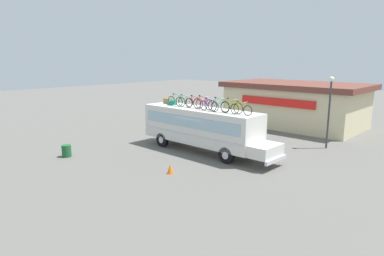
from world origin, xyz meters
TOP-DOWN VIEW (x-y plane):
  - ground_plane at (0.00, 0.00)m, footprint 120.00×120.00m
  - bus at (0.21, -0.00)m, footprint 10.76×2.44m
  - luggage_bag_1 at (-3.74, 0.34)m, footprint 0.53×0.43m
  - luggage_bag_2 at (-2.85, -0.02)m, footprint 0.56×0.52m
  - rooftop_bicycle_1 at (-2.25, -0.15)m, footprint 1.78×0.44m
  - rooftop_bicycle_2 at (-1.40, -0.22)m, footprint 1.65×0.44m
  - rooftop_bicycle_3 at (-0.59, -0.00)m, footprint 1.64×0.44m
  - rooftop_bicycle_4 at (0.34, -0.14)m, footprint 1.80×0.44m
  - rooftop_bicycle_5 at (1.13, -0.41)m, footprint 1.62×0.44m
  - rooftop_bicycle_6 at (1.90, -0.35)m, footprint 1.81×0.44m
  - rooftop_bicycle_7 at (2.76, -0.11)m, footprint 1.78×0.44m
  - rooftop_bicycle_8 at (3.61, -0.25)m, footprint 1.62×0.44m
  - roadside_building at (0.40, 13.45)m, footprint 13.10×7.70m
  - trash_bin at (-5.57, -7.26)m, footprint 0.61×0.61m
  - traffic_cone at (2.00, -4.83)m, footprint 0.37×0.37m
  - street_lamp at (6.28, 6.94)m, footprint 0.36×0.36m

SIDE VIEW (x-z plane):
  - ground_plane at x=0.00m, z-range 0.00..0.00m
  - traffic_cone at x=2.00m, z-range 0.00..0.56m
  - trash_bin at x=-5.57m, z-range 0.00..0.81m
  - bus at x=0.21m, z-range 0.27..3.33m
  - roadside_building at x=0.40m, z-range 0.04..4.23m
  - luggage_bag_2 at x=-2.85m, z-range 3.06..3.40m
  - luggage_bag_1 at x=-3.74m, z-range 3.06..3.46m
  - street_lamp at x=6.28m, z-range 0.69..5.94m
  - rooftop_bicycle_8 at x=3.61m, z-range 2.99..3.85m
  - rooftop_bicycle_5 at x=1.13m, z-range 2.99..3.86m
  - rooftop_bicycle_3 at x=-0.59m, z-range 2.99..3.88m
  - rooftop_bicycle_2 at x=-1.40m, z-range 2.98..3.89m
  - rooftop_bicycle_1 at x=-2.25m, z-range 2.99..3.90m
  - rooftop_bicycle_4 at x=0.34m, z-range 2.98..3.93m
  - rooftop_bicycle_7 at x=2.76m, z-range 2.98..3.94m
  - rooftop_bicycle_6 at x=1.90m, z-range 2.98..3.95m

